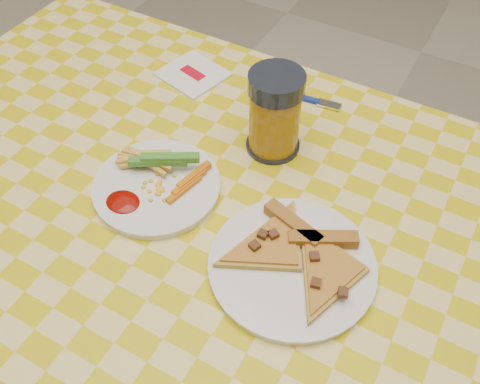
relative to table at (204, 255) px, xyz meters
name	(u,v)px	position (x,y,z in m)	size (l,w,h in m)	color
table	(204,255)	(0.00, 0.00, 0.00)	(1.28, 0.88, 0.76)	white
plate_left	(157,188)	(-0.10, 0.03, 0.08)	(0.20, 0.20, 0.01)	white
plate_right	(292,267)	(0.15, 0.00, 0.08)	(0.23, 0.23, 0.01)	white
fries_veggies	(157,173)	(-0.11, 0.04, 0.10)	(0.17, 0.15, 0.04)	#EAB14A
pizza_slices	(299,254)	(0.15, 0.01, 0.09)	(0.27, 0.23, 0.02)	gold
drink_glass	(275,114)	(0.01, 0.21, 0.15)	(0.09, 0.09, 0.15)	black
napkin	(193,74)	(-0.21, 0.31, 0.08)	(0.14, 0.13, 0.01)	white
fork	(306,99)	(0.01, 0.35, 0.08)	(0.14, 0.03, 0.01)	navy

